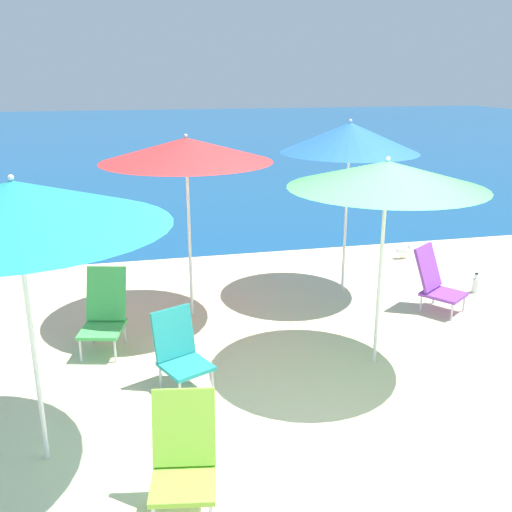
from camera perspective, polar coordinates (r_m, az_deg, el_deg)
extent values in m
plane|color=beige|center=(5.16, 11.46, -15.64)|extent=(60.00, 60.00, 0.00)
cube|color=navy|center=(28.92, -9.38, 11.96)|extent=(60.00, 40.00, 0.01)
cylinder|color=white|center=(5.69, 12.27, -2.28)|extent=(0.04, 0.04, 1.80)
cone|color=#47B756|center=(5.43, 12.98, 7.94)|extent=(1.85, 1.85, 0.25)
sphere|color=white|center=(5.41, 13.09, 9.45)|extent=(0.04, 0.04, 0.04)
cylinder|color=white|center=(7.58, 8.93, 3.18)|extent=(0.04, 0.04, 1.86)
cone|color=blue|center=(7.38, 9.35, 11.61)|extent=(1.76, 1.76, 0.37)
sphere|color=white|center=(7.36, 9.43, 13.21)|extent=(0.04, 0.04, 0.04)
cylinder|color=white|center=(6.75, -6.66, 1.49)|extent=(0.04, 0.04, 1.86)
cone|color=red|center=(6.54, -6.99, 10.50)|extent=(1.96, 1.96, 0.27)
sphere|color=white|center=(6.52, -7.05, 11.86)|extent=(0.04, 0.04, 0.04)
cylinder|color=white|center=(4.45, -21.35, -8.77)|extent=(0.04, 0.04, 1.83)
cone|color=teal|center=(4.10, -23.02, 4.81)|extent=(2.08, 2.08, 0.31)
sphere|color=white|center=(4.07, -23.32, 7.22)|extent=(0.04, 0.04, 0.04)
cylinder|color=silver|center=(5.22, -7.60, -13.45)|extent=(0.02, 0.02, 0.23)
cylinder|color=silver|center=(5.37, -4.37, -12.38)|extent=(0.02, 0.02, 0.23)
cylinder|color=silver|center=(5.50, -9.52, -11.84)|extent=(0.02, 0.02, 0.23)
cylinder|color=silver|center=(5.64, -6.41, -10.88)|extent=(0.02, 0.02, 0.23)
cube|color=teal|center=(5.36, -7.03, -10.87)|extent=(0.54, 0.55, 0.04)
cube|color=teal|center=(5.41, -8.28, -7.62)|extent=(0.42, 0.28, 0.47)
cylinder|color=silver|center=(7.19, 18.99, -5.34)|extent=(0.02, 0.02, 0.21)
cylinder|color=silver|center=(7.51, 20.08, -4.48)|extent=(0.02, 0.02, 0.21)
cylinder|color=silver|center=(7.33, 16.17, -4.61)|extent=(0.02, 0.02, 0.21)
cylinder|color=silver|center=(7.64, 17.36, -3.80)|extent=(0.02, 0.02, 0.21)
cube|color=purple|center=(7.37, 18.24, -3.64)|extent=(0.62, 0.62, 0.04)
cube|color=purple|center=(7.36, 16.82, -1.09)|extent=(0.48, 0.43, 0.53)
cylinder|color=silver|center=(4.26, -9.60, -21.53)|extent=(0.02, 0.02, 0.25)
cylinder|color=silver|center=(4.24, -4.42, -21.57)|extent=(0.02, 0.02, 0.25)
cube|color=#8ECC3D|center=(4.02, -7.26, -21.57)|extent=(0.49, 0.48, 0.04)
cube|color=#8ECC3D|center=(4.02, -7.22, -16.62)|extent=(0.45, 0.25, 0.51)
cylinder|color=silver|center=(6.14, -17.13, -9.03)|extent=(0.02, 0.02, 0.25)
cylinder|color=silver|center=(6.04, -13.91, -9.20)|extent=(0.02, 0.02, 0.25)
cylinder|color=silver|center=(6.49, -16.03, -7.41)|extent=(0.02, 0.02, 0.25)
cylinder|color=silver|center=(6.40, -12.99, -7.53)|extent=(0.02, 0.02, 0.25)
cube|color=#47B756|center=(6.20, -15.12, -7.08)|extent=(0.52, 0.57, 0.04)
cube|color=#47B756|center=(6.30, -14.75, -3.62)|extent=(0.46, 0.31, 0.56)
cylinder|color=silver|center=(8.21, 21.07, -2.77)|extent=(0.09, 0.09, 0.19)
cylinder|color=silver|center=(8.17, 21.17, -1.92)|extent=(0.04, 0.04, 0.06)
cylinder|color=black|center=(8.16, 21.20, -1.65)|extent=(0.04, 0.04, 0.02)
cylinder|color=gold|center=(9.36, 14.31, -0.04)|extent=(0.01, 0.01, 0.07)
cylinder|color=gold|center=(9.39, 14.58, -0.02)|extent=(0.01, 0.01, 0.07)
ellipsoid|color=white|center=(9.34, 14.49, 0.55)|extent=(0.26, 0.11, 0.13)
sphere|color=white|center=(9.38, 15.08, 0.93)|extent=(0.07, 0.07, 0.07)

